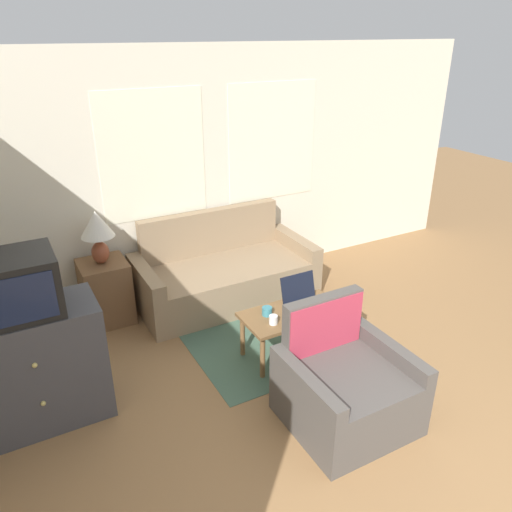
{
  "coord_description": "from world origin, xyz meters",
  "views": [
    {
      "loc": [
        -2.26,
        -0.77,
        2.72
      ],
      "look_at": [
        -0.2,
        3.01,
        0.75
      ],
      "focal_mm": 35.0,
      "sensor_mm": 36.0,
      "label": 1
    }
  ],
  "objects_px": {
    "table_lamp": "(97,230)",
    "cup_yellow": "(267,311)",
    "laptop": "(304,299)",
    "cup_navy": "(273,320)",
    "television": "(16,285)",
    "couch": "(223,275)",
    "coffee_table": "(292,317)",
    "armchair": "(343,387)"
  },
  "relations": [
    {
      "from": "couch",
      "to": "table_lamp",
      "type": "height_order",
      "value": "table_lamp"
    },
    {
      "from": "television",
      "to": "laptop",
      "type": "relative_size",
      "value": 1.53
    },
    {
      "from": "table_lamp",
      "to": "television",
      "type": "bearing_deg",
      "value": -123.13
    },
    {
      "from": "table_lamp",
      "to": "cup_navy",
      "type": "distance_m",
      "value": 1.89
    },
    {
      "from": "couch",
      "to": "table_lamp",
      "type": "bearing_deg",
      "value": 174.1
    },
    {
      "from": "couch",
      "to": "table_lamp",
      "type": "distance_m",
      "value": 1.43
    },
    {
      "from": "table_lamp",
      "to": "cup_navy",
      "type": "relative_size",
      "value": 6.78
    },
    {
      "from": "television",
      "to": "coffee_table",
      "type": "height_order",
      "value": "television"
    },
    {
      "from": "couch",
      "to": "coffee_table",
      "type": "height_order",
      "value": "couch"
    },
    {
      "from": "couch",
      "to": "cup_navy",
      "type": "height_order",
      "value": "couch"
    },
    {
      "from": "coffee_table",
      "to": "cup_yellow",
      "type": "distance_m",
      "value": 0.25
    },
    {
      "from": "armchair",
      "to": "couch",
      "type": "bearing_deg",
      "value": 89.58
    },
    {
      "from": "television",
      "to": "cup_yellow",
      "type": "bearing_deg",
      "value": -3.85
    },
    {
      "from": "armchair",
      "to": "table_lamp",
      "type": "xyz_separation_m",
      "value": [
        -1.22,
        2.27,
        0.71
      ]
    },
    {
      "from": "cup_navy",
      "to": "television",
      "type": "bearing_deg",
      "value": 171.54
    },
    {
      "from": "couch",
      "to": "television",
      "type": "bearing_deg",
      "value": -152.13
    },
    {
      "from": "table_lamp",
      "to": "cup_navy",
      "type": "xyz_separation_m",
      "value": [
        1.08,
        -1.47,
        -0.52
      ]
    },
    {
      "from": "cup_yellow",
      "to": "laptop",
      "type": "bearing_deg",
      "value": -0.4
    },
    {
      "from": "couch",
      "to": "television",
      "type": "distance_m",
      "value": 2.44
    },
    {
      "from": "table_lamp",
      "to": "coffee_table",
      "type": "height_order",
      "value": "table_lamp"
    },
    {
      "from": "television",
      "to": "table_lamp",
      "type": "xyz_separation_m",
      "value": [
        0.78,
        1.19,
        -0.16
      ]
    },
    {
      "from": "television",
      "to": "cup_yellow",
      "type": "relative_size",
      "value": 5.89
    },
    {
      "from": "armchair",
      "to": "laptop",
      "type": "distance_m",
      "value": 1.0
    },
    {
      "from": "coffee_table",
      "to": "table_lamp",
      "type": "bearing_deg",
      "value": 133.87
    },
    {
      "from": "armchair",
      "to": "television",
      "type": "height_order",
      "value": "television"
    },
    {
      "from": "laptop",
      "to": "cup_yellow",
      "type": "height_order",
      "value": "laptop"
    },
    {
      "from": "table_lamp",
      "to": "cup_yellow",
      "type": "relative_size",
      "value": 5.9
    },
    {
      "from": "table_lamp",
      "to": "cup_yellow",
      "type": "distance_m",
      "value": 1.79
    },
    {
      "from": "armchair",
      "to": "cup_yellow",
      "type": "distance_m",
      "value": 0.97
    },
    {
      "from": "armchair",
      "to": "coffee_table",
      "type": "relative_size",
      "value": 0.99
    },
    {
      "from": "couch",
      "to": "television",
      "type": "relative_size",
      "value": 3.59
    },
    {
      "from": "television",
      "to": "armchair",
      "type": "bearing_deg",
      "value": -28.25
    },
    {
      "from": "coffee_table",
      "to": "armchair",
      "type": "bearing_deg",
      "value": -96.86
    },
    {
      "from": "couch",
      "to": "laptop",
      "type": "distance_m",
      "value": 1.24
    },
    {
      "from": "couch",
      "to": "table_lamp",
      "type": "relative_size",
      "value": 3.58
    },
    {
      "from": "television",
      "to": "cup_navy",
      "type": "xyz_separation_m",
      "value": [
        1.86,
        -0.28,
        -0.67
      ]
    },
    {
      "from": "cup_navy",
      "to": "laptop",
      "type": "bearing_deg",
      "value": 19.94
    },
    {
      "from": "table_lamp",
      "to": "laptop",
      "type": "bearing_deg",
      "value": -41.71
    },
    {
      "from": "laptop",
      "to": "cup_navy",
      "type": "distance_m",
      "value": 0.43
    },
    {
      "from": "armchair",
      "to": "table_lamp",
      "type": "distance_m",
      "value": 2.67
    },
    {
      "from": "table_lamp",
      "to": "coffee_table",
      "type": "distance_m",
      "value": 2.01
    },
    {
      "from": "laptop",
      "to": "cup_yellow",
      "type": "xyz_separation_m",
      "value": [
        -0.38,
        0.0,
        -0.02
      ]
    }
  ]
}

